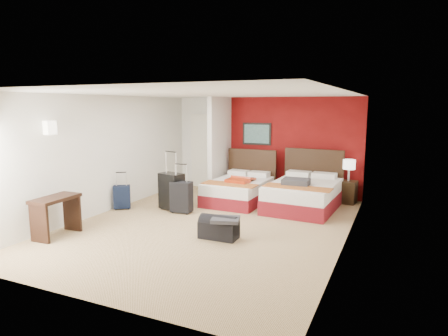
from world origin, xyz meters
The scene contains 17 objects.
ground centered at (0.00, 0.00, 0.00)m, with size 6.50×6.50×0.00m, color tan.
room_walls centered at (-1.40, 1.42, 1.26)m, with size 5.02×6.52×2.50m.
red_accent_panel centered at (0.75, 3.23, 1.25)m, with size 3.50×0.04×2.50m, color maroon.
partition_wall centered at (-1.00, 2.61, 1.25)m, with size 0.12×1.20×2.50m, color silver.
entry_door centered at (-1.75, 3.20, 1.02)m, with size 0.82×0.06×2.05m, color silver.
bed_left centered at (-0.20, 1.91, 0.26)m, with size 1.23×1.76×0.53m, color silver.
bed_right centered at (1.35, 1.96, 0.30)m, with size 1.38×1.97×0.59m, color white.
red_suitcase_open centered at (-0.10, 1.81, 0.57)m, with size 0.51×0.71×0.09m, color #B32E0F.
jacket_bundle centered at (1.25, 1.66, 0.66)m, with size 0.56×0.45×0.13m, color #3C3D41.
nightstand centered at (2.19, 2.91, 0.27)m, with size 0.38×0.38×0.53m, color black.
table_lamp centered at (2.19, 2.91, 0.79)m, with size 0.28×0.28×0.51m, color beige.
suitcase_black centered at (-1.27, 0.68, 0.40)m, with size 0.53×0.33×0.79m, color black.
suitcase_charcoal centered at (-0.96, 0.56, 0.32)m, with size 0.44×0.27×0.65m, color black.
suitcase_navy centered at (-2.32, 0.27, 0.25)m, with size 0.36×0.22×0.50m, color black.
duffel_bag centered at (0.47, -0.59, 0.17)m, with size 0.66×0.35×0.33m, color black.
jacket_draped centered at (0.62, -0.64, 0.37)m, with size 0.47×0.40×0.06m, color #353439.
desk centered at (-2.18, -1.68, 0.36)m, with size 0.43×0.85×0.71m, color black.
Camera 1 is at (3.25, -6.51, 2.28)m, focal length 31.37 mm.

